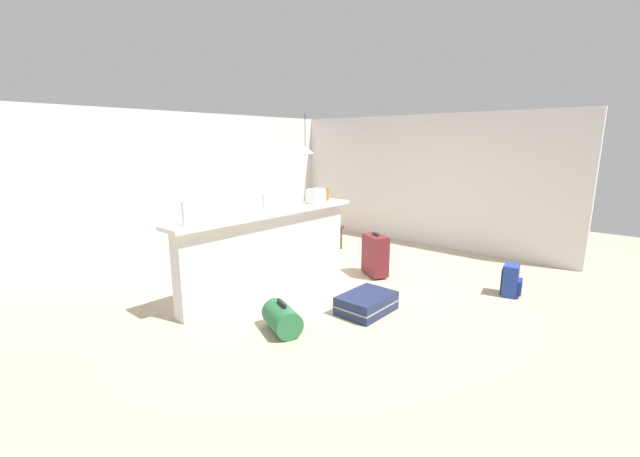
{
  "coord_description": "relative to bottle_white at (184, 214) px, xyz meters",
  "views": [
    {
      "loc": [
        -4.23,
        -3.55,
        2.0
      ],
      "look_at": [
        0.27,
        0.36,
        0.71
      ],
      "focal_mm": 22.69,
      "sensor_mm": 36.0,
      "label": 1
    }
  ],
  "objects": [
    {
      "name": "pendant_lamp",
      "position": [
        3.44,
        1.41,
        0.61
      ],
      "size": [
        0.34,
        0.34,
        0.78
      ],
      "color": "black"
    },
    {
      "name": "suitcase_flat_navy",
      "position": [
        1.48,
        -1.41,
        -1.12
      ],
      "size": [
        0.83,
        0.5,
        0.22
      ],
      "color": "#1E284C",
      "rests_on": "ground_plane"
    },
    {
      "name": "bottle_clear",
      "position": [
        1.23,
        0.09,
        -0.02
      ],
      "size": [
        0.07,
        0.07,
        0.22
      ],
      "primitive_type": "cylinder",
      "color": "silver",
      "rests_on": "bar_countertop"
    },
    {
      "name": "partition_half_wall",
      "position": [
        1.25,
        0.02,
        -0.71
      ],
      "size": [
        2.8,
        0.2,
        1.04
      ],
      "primitive_type": "cube",
      "color": "silver",
      "rests_on": "ground_plane"
    },
    {
      "name": "wall_right",
      "position": [
        4.98,
        -0.11,
        0.02
      ],
      "size": [
        0.1,
        6.0,
        2.5
      ],
      "primitive_type": "cube",
      "color": "silver",
      "rests_on": "ground_plane"
    },
    {
      "name": "duffel_bag_green",
      "position": [
        0.46,
        -1.02,
        -1.08
      ],
      "size": [
        0.46,
        0.56,
        0.34
      ],
      "color": "#286B3D",
      "rests_on": "ground_plane"
    },
    {
      "name": "dining_table",
      "position": [
        3.43,
        1.45,
        -0.58
      ],
      "size": [
        1.1,
        0.8,
        0.74
      ],
      "color": "brown",
      "rests_on": "ground_plane"
    },
    {
      "name": "dining_chair_near_partition",
      "position": [
        3.4,
        0.85,
        -0.71
      ],
      "size": [
        0.4,
        0.4,
        0.93
      ],
      "color": "#4C331E",
      "rests_on": "ground_plane"
    },
    {
      "name": "grocery_bag",
      "position": [
        2.13,
        -0.02,
        -0.03
      ],
      "size": [
        0.26,
        0.18,
        0.22
      ],
      "primitive_type": "cube",
      "color": "silver",
      "rests_on": "bar_countertop"
    },
    {
      "name": "ground_plane",
      "position": [
        1.93,
        -0.41,
        -1.25
      ],
      "size": [
        13.0,
        13.0,
        0.05
      ],
      "primitive_type": "cube",
      "color": "#BCAD8E"
    },
    {
      "name": "suitcase_upright_maroon",
      "position": [
        2.65,
        -0.75,
        -0.9
      ],
      "size": [
        0.42,
        0.5,
        0.67
      ],
      "color": "maroon",
      "rests_on": "ground_plane"
    },
    {
      "name": "bottle_amber",
      "position": [
        2.48,
        0.05,
        -0.03
      ],
      "size": [
        0.06,
        0.06,
        0.2
      ],
      "primitive_type": "cylinder",
      "color": "#9E661E",
      "rests_on": "bar_countertop"
    },
    {
      "name": "bar_countertop",
      "position": [
        1.25,
        0.02,
        -0.16
      ],
      "size": [
        2.96,
        0.4,
        0.05
      ],
      "primitive_type": "cube",
      "color": "white",
      "rests_on": "partition_half_wall"
    },
    {
      "name": "bottle_white",
      "position": [
        0.0,
        0.0,
        0.0
      ],
      "size": [
        0.06,
        0.06,
        0.27
      ],
      "primitive_type": "cylinder",
      "color": "silver",
      "rests_on": "bar_countertop"
    },
    {
      "name": "backpack_blue",
      "position": [
        3.17,
        -2.54,
        -1.03
      ],
      "size": [
        0.31,
        0.29,
        0.42
      ],
      "color": "#233D93",
      "rests_on": "ground_plane"
    },
    {
      "name": "wall_back",
      "position": [
        1.93,
        2.64,
        0.02
      ],
      "size": [
        6.6,
        0.1,
        2.5
      ],
      "primitive_type": "cube",
      "color": "silver",
      "rests_on": "ground_plane"
    }
  ]
}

